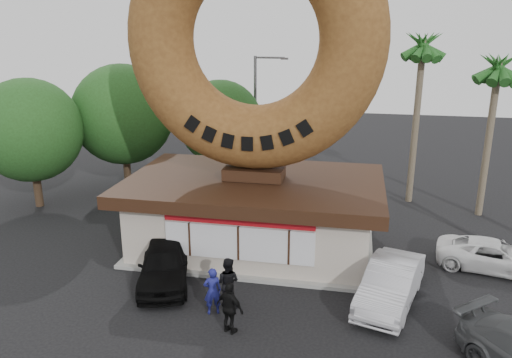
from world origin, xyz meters
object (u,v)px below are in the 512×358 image
at_px(car_black, 164,263).
at_px(car_white, 494,256).
at_px(person_right, 230,308).
at_px(street_lamp, 258,113).
at_px(person_center, 228,282).
at_px(giant_donut, 254,40).
at_px(car_silver, 390,283).
at_px(person_left, 213,291).
at_px(donut_shop, 254,211).

relative_size(car_black, car_white, 1.04).
bearing_deg(person_right, street_lamp, -57.26).
bearing_deg(person_center, giant_donut, -83.55).
distance_m(street_lamp, car_silver, 16.15).
relative_size(person_center, person_right, 1.03).
distance_m(person_left, person_right, 1.34).
height_order(donut_shop, car_black, donut_shop).
distance_m(person_left, car_white, 11.83).
relative_size(giant_donut, car_white, 2.39).
distance_m(donut_shop, person_right, 6.75).
relative_size(person_center, car_silver, 0.39).
bearing_deg(car_black, car_silver, -15.91).
relative_size(person_left, person_right, 0.96).
bearing_deg(person_left, donut_shop, -117.75).
distance_m(person_center, car_silver, 5.90).
xyz_separation_m(person_center, car_white, (10.08, 4.91, -0.31)).
xyz_separation_m(person_left, person_center, (0.39, 0.60, 0.06)).
bearing_deg(person_left, person_right, 106.64).
xyz_separation_m(person_center, person_right, (0.50, -1.60, -0.03)).
height_order(person_center, car_silver, person_center).
relative_size(person_right, car_black, 0.39).
bearing_deg(donut_shop, street_lamp, 100.50).
height_order(person_center, person_right, person_center).
relative_size(giant_donut, street_lamp, 1.34).
distance_m(donut_shop, car_silver, 6.97).
bearing_deg(car_black, donut_shop, 37.04).
relative_size(person_left, car_black, 0.37).
height_order(person_right, car_white, person_right).
xyz_separation_m(donut_shop, street_lamp, (-1.86, 10.02, 2.72)).
bearing_deg(person_center, car_silver, -161.06).
bearing_deg(person_left, street_lamp, -109.00).
relative_size(street_lamp, car_white, 1.78).
relative_size(donut_shop, person_right, 6.17).
height_order(person_left, car_silver, person_left).
xyz_separation_m(donut_shop, car_silver, (5.82, -3.71, -0.98)).
xyz_separation_m(street_lamp, car_silver, (7.67, -13.73, -3.70)).
bearing_deg(person_left, person_center, -147.53).
distance_m(giant_donut, car_silver, 10.87).
bearing_deg(car_white, person_center, 127.86).
height_order(person_center, car_white, person_center).
bearing_deg(street_lamp, person_center, -82.70).
distance_m(person_center, person_right, 1.68).
relative_size(giant_donut, car_black, 2.31).
distance_m(giant_donut, person_left, 10.07).
height_order(street_lamp, person_center, street_lamp).
bearing_deg(giant_donut, person_right, -85.11).
bearing_deg(car_black, street_lamp, 69.25).
height_order(person_left, person_right, person_right).
xyz_separation_m(person_left, car_silver, (6.13, 1.96, -0.09)).
distance_m(person_left, car_silver, 6.43).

